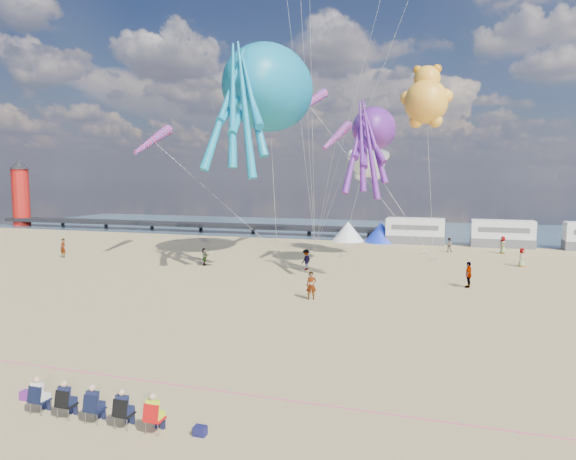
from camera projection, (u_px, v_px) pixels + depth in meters
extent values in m
plane|color=tan|center=(228.00, 344.00, 24.23)|extent=(120.00, 120.00, 0.00)
plane|color=#365468|center=(380.00, 229.00, 76.36)|extent=(120.00, 120.00, 0.00)
cube|color=black|center=(176.00, 224.00, 74.25)|extent=(60.00, 3.00, 0.50)
cylinder|color=#A5140F|center=(21.00, 197.00, 82.31)|extent=(2.60, 2.60, 9.00)
cube|color=silver|center=(415.00, 231.00, 60.19)|extent=(6.60, 2.50, 3.00)
cube|color=silver|center=(502.00, 234.00, 57.33)|extent=(6.60, 2.50, 3.00)
cone|color=white|center=(348.00, 231.00, 62.62)|extent=(4.00, 4.00, 2.40)
cone|color=#1933CC|center=(381.00, 232.00, 61.42)|extent=(4.00, 4.00, 2.40)
cube|color=#62207A|center=(27.00, 395.00, 18.19)|extent=(0.40, 0.30, 0.32)
cube|color=#151643|center=(200.00, 431.00, 15.67)|extent=(0.38, 0.28, 0.30)
cylinder|color=#F2338C|center=(173.00, 384.00, 19.48)|extent=(34.00, 0.03, 0.03)
imported|color=tan|center=(311.00, 286.00, 32.91)|extent=(0.77, 0.63, 1.82)
imported|color=#7F6659|center=(503.00, 245.00, 52.49)|extent=(0.67, 0.77, 1.79)
imported|color=#7F6659|center=(449.00, 245.00, 53.46)|extent=(0.74, 0.49, 1.52)
imported|color=#7F6659|center=(306.00, 260.00, 43.20)|extent=(0.91, 1.03, 1.77)
imported|color=#7F6659|center=(469.00, 275.00, 36.43)|extent=(0.97, 1.34, 1.87)
imported|color=#7F6659|center=(205.00, 257.00, 45.59)|extent=(0.55, 0.96, 1.55)
imported|color=#7F6659|center=(63.00, 248.00, 49.89)|extent=(1.82, 1.01, 1.87)
imported|color=#7F6659|center=(522.00, 257.00, 44.85)|extent=(0.67, 0.72, 1.65)
cube|color=gray|center=(277.00, 252.00, 52.84)|extent=(0.50, 0.35, 0.22)
cube|color=gray|center=(341.00, 257.00, 49.93)|extent=(0.50, 0.35, 0.22)
cube|color=gray|center=(433.00, 260.00, 48.10)|extent=(0.50, 0.35, 0.22)
cube|color=gray|center=(423.00, 254.00, 51.75)|extent=(0.50, 0.35, 0.22)
cube|color=gray|center=(315.00, 249.00, 55.13)|extent=(0.50, 0.35, 0.22)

